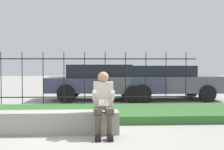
{
  "coord_description": "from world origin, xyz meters",
  "views": [
    {
      "loc": [
        0.63,
        -6.24,
        1.39
      ],
      "look_at": [
        1.18,
        3.48,
        1.04
      ],
      "focal_mm": 50.0,
      "sensor_mm": 36.0,
      "label": 1
    }
  ],
  "objects_px": {
    "stone_bench": "(50,124)",
    "car_parked_center": "(104,81)",
    "car_parked_right": "(163,81)",
    "person_seated_reader": "(103,101)"
  },
  "relations": [
    {
      "from": "person_seated_reader",
      "to": "car_parked_center",
      "type": "distance_m",
      "value": 5.91
    },
    {
      "from": "stone_bench",
      "to": "car_parked_right",
      "type": "bearing_deg",
      "value": 57.88
    },
    {
      "from": "person_seated_reader",
      "to": "car_parked_center",
      "type": "bearing_deg",
      "value": 88.3
    },
    {
      "from": "stone_bench",
      "to": "car_parked_right",
      "type": "height_order",
      "value": "car_parked_right"
    },
    {
      "from": "person_seated_reader",
      "to": "car_parked_center",
      "type": "xyz_separation_m",
      "value": [
        0.18,
        5.91,
        0.06
      ]
    },
    {
      "from": "person_seated_reader",
      "to": "car_parked_center",
      "type": "relative_size",
      "value": 0.28
    },
    {
      "from": "car_parked_center",
      "to": "car_parked_right",
      "type": "bearing_deg",
      "value": 4.93
    },
    {
      "from": "stone_bench",
      "to": "car_parked_center",
      "type": "distance_m",
      "value": 5.79
    },
    {
      "from": "person_seated_reader",
      "to": "stone_bench",
      "type": "bearing_deg",
      "value": 165.33
    },
    {
      "from": "stone_bench",
      "to": "car_parked_center",
      "type": "height_order",
      "value": "car_parked_center"
    }
  ]
}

